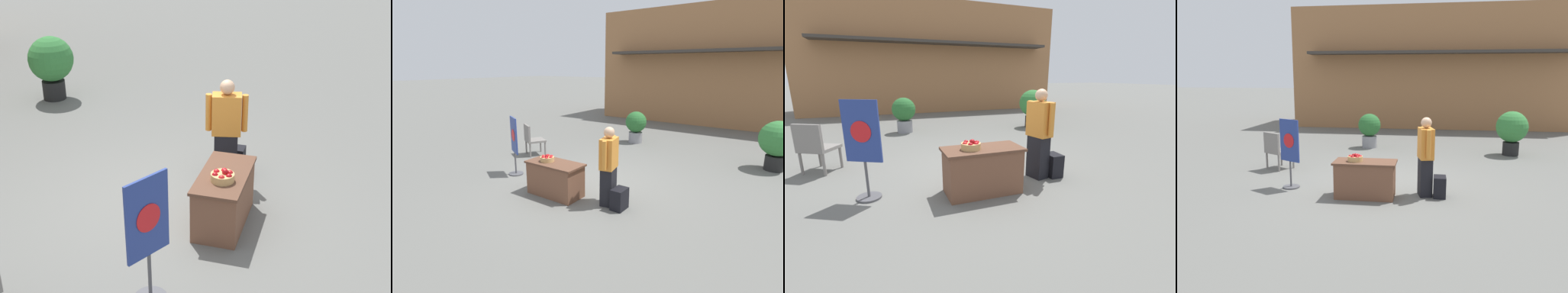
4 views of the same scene
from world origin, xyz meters
TOP-DOWN VIEW (x-y plane):
  - ground_plane at (0.00, 0.00)m, footprint 120.00×120.00m
  - storefront_building at (1.22, 10.80)m, footprint 12.84×4.73m
  - display_table at (-0.23, -0.90)m, footprint 1.22×0.60m
  - apple_basket at (-0.42, -0.92)m, footprint 0.29×0.29m
  - person_visitor at (0.94, -0.64)m, footprint 0.34×0.60m
  - backpack at (1.23, -0.70)m, footprint 0.24×0.34m
  - poster_board at (-1.91, -0.51)m, footprint 0.50×0.36m
  - patio_chair at (-2.84, 0.99)m, footprint 0.75×0.75m
  - potted_plant_far_right at (3.44, 3.68)m, footprint 0.93×0.93m
  - potted_plant_near_right at (-0.96, 4.30)m, footprint 0.74×0.74m

SIDE VIEW (x-z plane):
  - ground_plane at x=0.00m, z-range 0.00..0.00m
  - backpack at x=1.23m, z-range 0.00..0.42m
  - display_table at x=-0.23m, z-range 0.00..0.73m
  - patio_chair at x=-2.84m, z-range 0.06..1.02m
  - potted_plant_near_right at x=-0.96m, z-range 0.09..1.22m
  - apple_basket at x=-0.42m, z-range 0.71..0.87m
  - potted_plant_far_right at x=3.44m, z-range 0.13..1.46m
  - poster_board at x=-1.91m, z-range 0.06..1.54m
  - person_visitor at x=0.94m, z-range 0.01..1.59m
  - storefront_building at x=1.22m, z-range 0.00..5.36m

